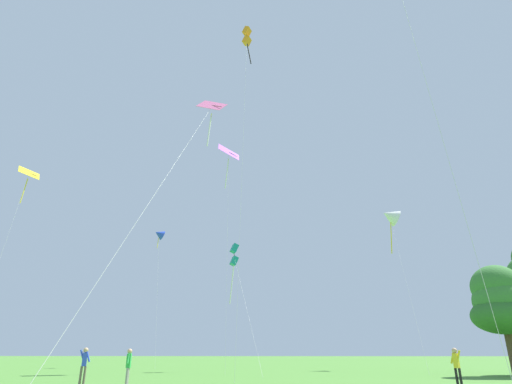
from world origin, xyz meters
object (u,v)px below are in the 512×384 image
object	(u,v)px
kite_blue_delta	(159,234)
kite_purple_streamer	(228,161)
tree_right_cluster	(500,302)
kite_pink_low	(209,115)
kite_yellow_diamond	(27,181)
person_in_blue_jacket	(456,364)
kite_white_distant	(390,216)
person_child_small	(84,362)
person_near_tree	(129,364)
kite_teal_box	(234,257)
kite_orange_box	(247,38)

from	to	relation	value
kite_blue_delta	kite_purple_streamer	bearing A→B (deg)	-50.91
kite_purple_streamer	tree_right_cluster	size ratio (longest dim) A/B	2.85
kite_pink_low	kite_yellow_diamond	size ratio (longest dim) A/B	0.90
person_in_blue_jacket	kite_white_distant	bearing A→B (deg)	79.70
person_child_small	kite_white_distant	bearing A→B (deg)	44.43
kite_purple_streamer	kite_yellow_diamond	distance (m)	17.98
person_near_tree	tree_right_cluster	bearing A→B (deg)	23.62
kite_purple_streamer	person_in_blue_jacket	world-z (taller)	kite_purple_streamer
person_in_blue_jacket	person_child_small	world-z (taller)	person_child_small
tree_right_cluster	kite_teal_box	bearing A→B (deg)	157.76
kite_blue_delta	tree_right_cluster	size ratio (longest dim) A/B	2.15
kite_yellow_diamond	person_in_blue_jacket	xyz separation A→B (m)	(29.12, -9.40, -13.87)
kite_teal_box	kite_yellow_diamond	bearing A→B (deg)	-152.11
kite_yellow_diamond	kite_orange_box	bearing A→B (deg)	-3.34
kite_purple_streamer	person_near_tree	xyz separation A→B (m)	(-2.48, -16.31, -18.50)
kite_teal_box	person_child_small	bearing A→B (deg)	-108.98
kite_white_distant	kite_yellow_diamond	xyz separation A→B (m)	(-33.37, -13.96, -0.81)
kite_white_distant	kite_pink_low	size ratio (longest dim) A/B	1.16
kite_pink_low	kite_orange_box	bearing A→B (deg)	84.64
kite_blue_delta	person_in_blue_jacket	xyz separation A→B (m)	(23.27, -28.65, -14.46)
kite_pink_low	kite_white_distant	bearing A→B (deg)	58.61
kite_blue_delta	tree_right_cluster	xyz separation A→B (m)	(30.83, -18.69, -10.62)
kite_yellow_diamond	kite_blue_delta	bearing A→B (deg)	73.07
kite_yellow_diamond	kite_white_distant	bearing A→B (deg)	22.70
kite_pink_low	person_near_tree	xyz separation A→B (m)	(-3.85, 2.67, -12.12)
kite_purple_streamer	kite_pink_low	xyz separation A→B (m)	(1.37, -18.99, -6.39)
kite_teal_box	kite_yellow_diamond	size ratio (longest dim) A/B	0.71
kite_pink_low	kite_yellow_diamond	xyz separation A→B (m)	(-17.38, 12.24, 1.77)
person_in_blue_jacket	person_child_small	size ratio (longest dim) A/B	0.98
kite_blue_delta	person_child_small	bearing A→B (deg)	-79.94
kite_yellow_diamond	kite_purple_streamer	bearing A→B (deg)	22.84
kite_blue_delta	tree_right_cluster	bearing A→B (deg)	-31.23
kite_orange_box	person_near_tree	world-z (taller)	kite_orange_box
kite_purple_streamer	person_in_blue_jacket	size ratio (longest dim) A/B	12.29
kite_teal_box	person_near_tree	xyz separation A→B (m)	(-3.05, -18.34, -9.20)
kite_purple_streamer	kite_orange_box	world-z (taller)	kite_orange_box
person_near_tree	tree_right_cluster	world-z (taller)	tree_right_cluster
kite_purple_streamer	kite_white_distant	distance (m)	19.18
kite_white_distant	kite_purple_streamer	bearing A→B (deg)	-157.43
kite_pink_low	person_child_small	distance (m)	14.36
person_child_small	tree_right_cluster	size ratio (longest dim) A/B	0.24
kite_purple_streamer	kite_yellow_diamond	world-z (taller)	kite_purple_streamer
kite_blue_delta	kite_pink_low	bearing A→B (deg)	-69.90
kite_pink_low	kite_yellow_diamond	world-z (taller)	kite_yellow_diamond
kite_blue_delta	person_near_tree	xyz separation A→B (m)	(7.68, -28.81, -14.48)
person_near_tree	kite_white_distant	bearing A→B (deg)	49.86
kite_pink_low	person_in_blue_jacket	xyz separation A→B (m)	(11.74, 2.84, -12.10)
person_child_small	kite_orange_box	bearing A→B (deg)	42.90
kite_pink_low	kite_blue_delta	distance (m)	33.61
kite_white_distant	person_in_blue_jacket	distance (m)	27.92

